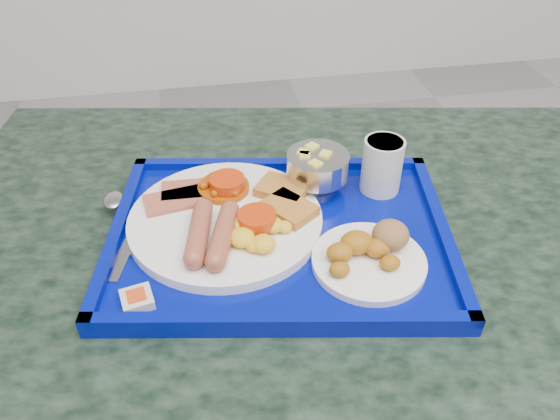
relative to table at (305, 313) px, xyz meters
name	(u,v)px	position (x,y,z in m)	size (l,w,h in m)	color
table	(305,313)	(0.00, 0.00, 0.00)	(1.25, 0.95, 0.71)	gray
tray	(280,236)	(-0.04, -0.02, 0.19)	(0.53, 0.42, 0.03)	#030D8B
main_plate	(230,217)	(-0.11, 0.01, 0.21)	(0.28, 0.28, 0.04)	white
bread_plate	(371,253)	(0.06, -0.10, 0.21)	(0.15, 0.15, 0.05)	white
fruit_bowl	(317,166)	(0.03, 0.08, 0.24)	(0.09, 0.09, 0.07)	#BBBABD
juice_cup	(382,164)	(0.13, 0.06, 0.24)	(0.06, 0.06, 0.09)	silver
spoon	(119,209)	(-0.27, 0.07, 0.20)	(0.08, 0.17, 0.01)	#BBBABD
knife	(135,233)	(-0.25, 0.02, 0.20)	(0.01, 0.19, 0.00)	#BBBABD
jam_packet	(137,299)	(-0.24, -0.12, 0.21)	(0.04, 0.04, 0.01)	silver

